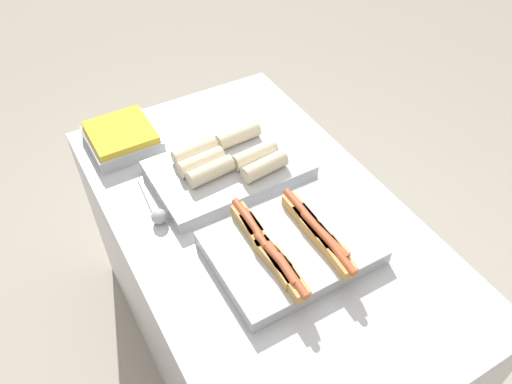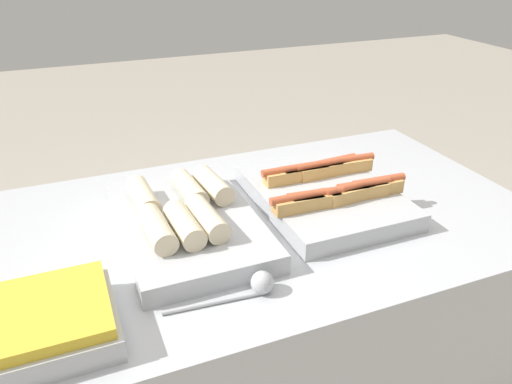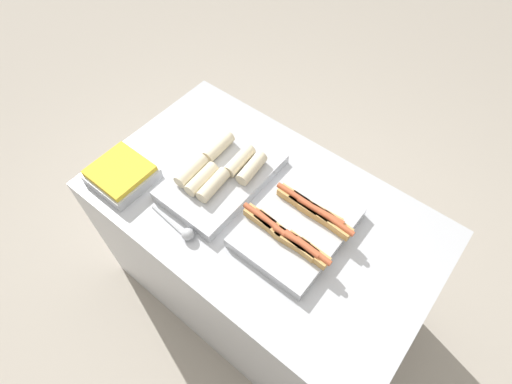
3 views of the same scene
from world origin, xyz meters
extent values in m
plane|color=#ADA393|center=(0.00, 0.00, 0.00)|extent=(12.00, 12.00, 0.00)
cube|color=#B7BABF|center=(0.00, 0.00, 0.44)|extent=(1.47, 0.87, 0.87)
cube|color=#B7BABF|center=(0.18, 0.00, 0.90)|extent=(0.36, 0.47, 0.05)
cube|color=tan|center=(0.21, -0.08, 0.94)|extent=(0.14, 0.05, 0.04)
cylinder|color=#C15633|center=(0.21, -0.08, 0.96)|extent=(0.16, 0.03, 0.02)
cube|color=tan|center=(0.10, -0.08, 0.94)|extent=(0.14, 0.06, 0.04)
cylinder|color=#C15633|center=(0.10, -0.08, 0.96)|extent=(0.16, 0.04, 0.02)
cube|color=tan|center=(0.30, -0.08, 0.94)|extent=(0.14, 0.05, 0.04)
cylinder|color=#C15633|center=(0.30, -0.08, 0.96)|extent=(0.15, 0.03, 0.02)
cube|color=tan|center=(0.25, 0.08, 0.94)|extent=(0.14, 0.05, 0.04)
cylinder|color=#C15633|center=(0.25, 0.08, 0.96)|extent=(0.16, 0.03, 0.02)
cube|color=tan|center=(0.25, -0.08, 0.94)|extent=(0.14, 0.05, 0.04)
cylinder|color=#C15633|center=(0.25, -0.08, 0.96)|extent=(0.16, 0.03, 0.02)
cube|color=tan|center=(0.30, 0.08, 0.94)|extent=(0.14, 0.05, 0.04)
cylinder|color=#C15633|center=(0.30, 0.08, 0.96)|extent=(0.16, 0.03, 0.02)
cube|color=tan|center=(0.05, -0.08, 0.94)|extent=(0.13, 0.05, 0.04)
cylinder|color=#C15633|center=(0.05, -0.08, 0.96)|extent=(0.15, 0.02, 0.02)
cube|color=tan|center=(0.15, 0.08, 0.94)|extent=(0.14, 0.05, 0.04)
cylinder|color=#C15633|center=(0.15, 0.08, 0.96)|extent=(0.15, 0.03, 0.02)
cube|color=tan|center=(0.10, 0.08, 0.94)|extent=(0.13, 0.05, 0.04)
cylinder|color=#C15633|center=(0.10, 0.08, 0.96)|extent=(0.15, 0.02, 0.02)
cube|color=tan|center=(0.20, 0.08, 0.94)|extent=(0.14, 0.05, 0.04)
cylinder|color=#C15633|center=(0.20, 0.08, 0.96)|extent=(0.15, 0.03, 0.02)
cube|color=#B7BABF|center=(-0.22, 0.00, 0.90)|extent=(0.33, 0.52, 0.05)
cylinder|color=beige|center=(-0.19, -0.08, 0.95)|extent=(0.07, 0.16, 0.06)
cylinder|color=beige|center=(-0.25, -0.09, 0.95)|extent=(0.07, 0.16, 0.06)
cylinder|color=beige|center=(-0.19, 0.09, 0.95)|extent=(0.07, 0.16, 0.06)
cylinder|color=beige|center=(-0.31, -0.08, 0.95)|extent=(0.07, 0.16, 0.06)
cylinder|color=beige|center=(-0.31, 0.09, 0.95)|extent=(0.06, 0.16, 0.06)
cylinder|color=beige|center=(-0.12, 0.09, 0.95)|extent=(0.07, 0.17, 0.06)
cube|color=#B7BABF|center=(-0.56, -0.27, 0.90)|extent=(0.25, 0.24, 0.05)
cube|color=gold|center=(-0.56, -0.27, 0.93)|extent=(0.23, 0.22, 0.02)
cylinder|color=#B2B5BA|center=(-0.24, -0.29, 0.88)|extent=(0.22, 0.03, 0.01)
sphere|color=#B2B5BA|center=(-0.14, -0.29, 0.90)|extent=(0.05, 0.05, 0.05)
camera|label=1|loc=(0.93, -0.55, 2.07)|focal=35.00mm
camera|label=2|loc=(-0.47, -1.08, 1.55)|focal=35.00mm
camera|label=3|loc=(0.55, -0.72, 2.26)|focal=28.00mm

